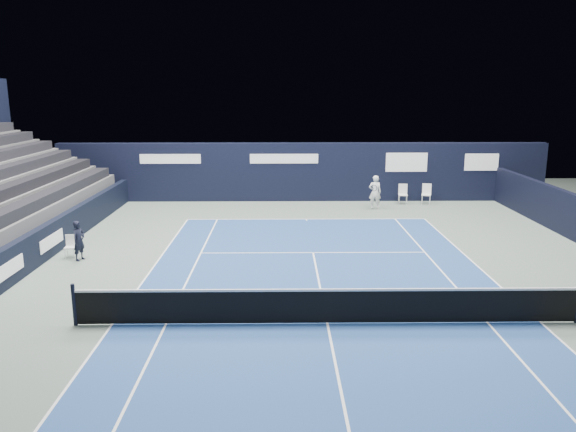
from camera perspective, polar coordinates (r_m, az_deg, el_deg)
name	(u,v)px	position (r m, az deg, el deg)	size (l,w,h in m)	color
ground	(322,296)	(16.47, 3.44, -8.09)	(48.00, 48.00, 0.00)	#55655C
court_surface	(327,324)	(14.62, 4.02, -10.85)	(10.97, 23.77, 0.01)	navy
folding_chair_back_a	(403,193)	(30.02, 11.59, 2.35)	(0.52, 0.50, 1.04)	silver
folding_chair_back_b	(426,192)	(30.27, 13.89, 2.34)	(0.58, 0.57, 1.06)	white
line_judge_chair	(70,245)	(21.45, -21.23, -2.72)	(0.38, 0.37, 0.81)	white
line_judge	(79,241)	(20.89, -20.47, -2.36)	(0.51, 0.34, 1.41)	black
court_markings	(327,323)	(14.62, 4.02, -10.83)	(11.03, 23.83, 0.00)	white
tennis_net	(328,305)	(14.43, 4.05, -9.01)	(12.90, 0.10, 1.10)	black
back_sponsor_wall	(303,172)	(30.19, 1.51, 4.51)	(26.00, 0.63, 3.10)	black
side_barrier_left	(47,241)	(21.69, -23.30, -2.35)	(0.33, 22.00, 1.20)	black
tennis_player	(375,192)	(28.40, 8.83, 2.41)	(0.64, 0.83, 1.70)	white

